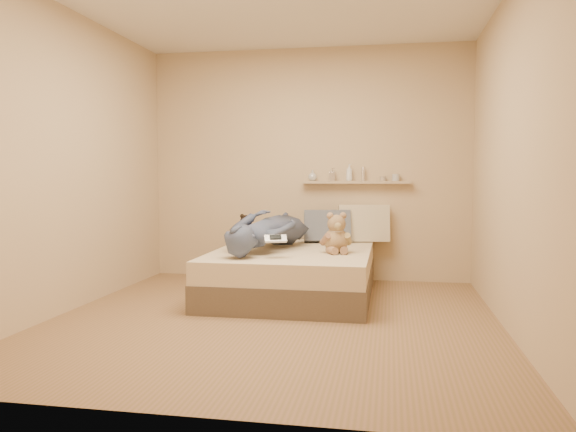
% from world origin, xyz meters
% --- Properties ---
extents(room, '(3.80, 3.80, 3.80)m').
position_xyz_m(room, '(0.00, 0.00, 1.30)').
color(room, '#8F674A').
rests_on(room, ground).
extents(bed, '(1.50, 1.90, 0.45)m').
position_xyz_m(bed, '(0.00, 0.93, 0.22)').
color(bed, brown).
rests_on(bed, floor).
extents(game_console, '(0.21, 0.14, 0.07)m').
position_xyz_m(game_console, '(-0.06, 0.36, 0.62)').
color(game_console, silver).
rests_on(game_console, bed).
extents(teddy_bear, '(0.30, 0.31, 0.38)m').
position_xyz_m(teddy_bear, '(0.43, 0.79, 0.61)').
color(teddy_bear, '#A5835A').
rests_on(teddy_bear, bed).
extents(dark_plush, '(0.20, 0.20, 0.30)m').
position_xyz_m(dark_plush, '(-0.63, 1.55, 0.58)').
color(dark_plush, black).
rests_on(dark_plush, bed).
extents(pillow_cream, '(0.58, 0.30, 0.42)m').
position_xyz_m(pillow_cream, '(0.64, 1.76, 0.65)').
color(pillow_cream, beige).
rests_on(pillow_cream, bed).
extents(pillow_grey, '(0.54, 0.33, 0.37)m').
position_xyz_m(pillow_grey, '(0.26, 1.62, 0.62)').
color(pillow_grey, '#565D69').
rests_on(pillow_grey, bed).
extents(person, '(0.88, 1.71, 0.39)m').
position_xyz_m(person, '(-0.25, 0.96, 0.64)').
color(person, '#414567').
rests_on(person, bed).
extents(wall_shelf, '(1.20, 0.12, 0.03)m').
position_xyz_m(wall_shelf, '(0.55, 1.84, 1.10)').
color(wall_shelf, tan).
rests_on(wall_shelf, wall_back).
extents(shelf_bottles, '(1.02, 0.12, 0.19)m').
position_xyz_m(shelf_bottles, '(0.41, 1.84, 1.18)').
color(shelf_bottles, silver).
rests_on(shelf_bottles, wall_shelf).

